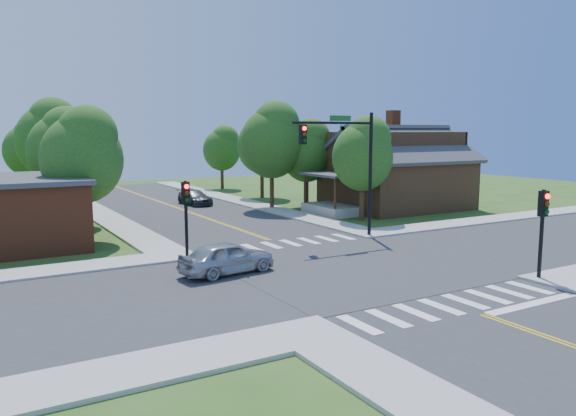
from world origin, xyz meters
TOP-DOWN VIEW (x-y plane):
  - ground at (0.00, 0.00)m, footprint 100.00×100.00m
  - road_ns at (0.00, 0.00)m, footprint 10.00×90.00m
  - road_ew at (0.00, 0.00)m, footprint 90.00×10.00m
  - intersection_patch at (0.00, 0.00)m, footprint 10.20×10.20m
  - sidewalk_ne at (15.82, 15.82)m, footprint 40.00×40.00m
  - crosswalk_north at (0.00, 6.20)m, footprint 8.85×2.00m
  - crosswalk_south at (0.00, -6.20)m, footprint 8.85×2.00m
  - centerline at (0.00, 0.00)m, footprint 0.30×90.00m
  - stop_bar at (2.50, -7.60)m, footprint 4.60×0.45m
  - signal_mast_ne at (3.91, 5.59)m, footprint 5.30×0.42m
  - signal_pole_se at (5.60, -5.62)m, footprint 0.34×0.42m
  - signal_pole_nw at (-5.60, 5.58)m, footprint 0.34×0.42m
  - house_ne at (15.11, 14.23)m, footprint 13.05×8.80m
  - tree_e_a at (9.06, 10.62)m, footprint 4.25×4.04m
  - tree_e_b at (9.48, 18.43)m, footprint 4.22×4.01m
  - tree_e_c at (9.40, 26.06)m, footprint 4.62×4.39m
  - tree_e_d at (9.45, 35.32)m, footprint 4.00×3.80m
  - tree_w_a at (-8.91, 12.52)m, footprint 4.46×4.24m
  - tree_w_b at (-8.79, 19.78)m, footprint 4.59×4.36m
  - tree_w_c at (-8.52, 27.61)m, footprint 5.17×4.91m
  - tree_w_d at (-9.30, 36.61)m, footprint 4.22×4.01m
  - tree_house at (6.53, 18.92)m, footprint 5.02×4.77m
  - tree_bldg at (-8.32, 18.23)m, footprint 3.69×3.51m
  - car_silver at (-5.16, 1.85)m, footprint 2.78×4.66m
  - car_dgrey at (1.96, 24.19)m, footprint 2.31×4.45m

SIDE VIEW (x-z plane):
  - ground at x=0.00m, z-range 0.00..0.00m
  - intersection_patch at x=0.00m, z-range -0.03..0.03m
  - stop_bar at x=2.50m, z-range -0.05..0.05m
  - road_ns at x=0.00m, z-range 0.00..0.04m
  - road_ew at x=0.00m, z-range 0.01..0.04m
  - crosswalk_north at x=0.00m, z-range 0.04..0.05m
  - crosswalk_south at x=0.00m, z-range 0.04..0.05m
  - centerline at x=0.00m, z-range 0.04..0.05m
  - sidewalk_ne at x=15.82m, z-range 0.00..0.14m
  - car_dgrey at x=1.96m, z-range 0.00..1.22m
  - car_silver at x=-5.16m, z-range 0.00..1.44m
  - signal_pole_se at x=5.60m, z-range 0.76..4.56m
  - signal_pole_nw at x=-5.60m, z-range 0.76..4.56m
  - house_ne at x=15.11m, z-range -0.23..6.88m
  - tree_bldg at x=-8.32m, z-range 0.97..7.25m
  - tree_e_d at x=9.45m, z-range 1.05..7.85m
  - tree_w_d at x=-9.30m, z-range 1.11..8.28m
  - tree_e_b at x=9.48m, z-range 1.11..8.29m
  - tree_e_a at x=9.06m, z-range 1.12..8.34m
  - signal_mast_ne at x=3.91m, z-range 1.25..8.45m
  - tree_w_a at x=-8.91m, z-range 1.18..8.76m
  - tree_w_b at x=-8.79m, z-range 1.21..9.00m
  - tree_e_c at x=9.40m, z-range 1.22..9.07m
  - tree_house at x=6.53m, z-range 1.32..9.86m
  - tree_w_c at x=-8.52m, z-range 1.36..10.14m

